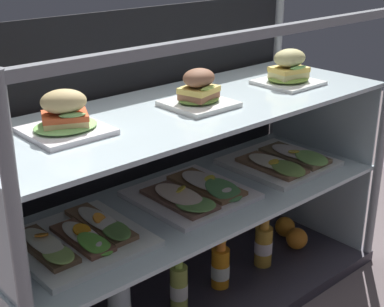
% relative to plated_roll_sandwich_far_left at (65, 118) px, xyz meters
% --- Properties ---
extents(ground_plane, '(6.00, 6.00, 0.02)m').
position_rel_plated_roll_sandwich_far_left_xyz_m(ground_plane, '(0.41, -0.03, -0.76)').
color(ground_plane, '#625556').
rests_on(ground_plane, ground).
extents(case_base_deck, '(1.41, 0.53, 0.04)m').
position_rel_plated_roll_sandwich_far_left_xyz_m(case_base_deck, '(0.41, -0.03, -0.73)').
color(case_base_deck, '#332F39').
rests_on(case_base_deck, ground).
extents(case_frame, '(1.41, 0.53, 0.97)m').
position_rel_plated_roll_sandwich_far_left_xyz_m(case_frame, '(0.41, 0.13, -0.23)').
color(case_frame, gray).
rests_on(case_frame, ground).
extents(riser_lower_tier, '(1.34, 0.47, 0.34)m').
position_rel_plated_roll_sandwich_far_left_xyz_m(riser_lower_tier, '(0.41, -0.03, -0.54)').
color(riser_lower_tier, silver).
rests_on(riser_lower_tier, case_base_deck).
extents(shelf_lower_glass, '(1.36, 0.48, 0.01)m').
position_rel_plated_roll_sandwich_far_left_xyz_m(shelf_lower_glass, '(0.41, -0.03, -0.36)').
color(shelf_lower_glass, silver).
rests_on(shelf_lower_glass, riser_lower_tier).
extents(riser_upper_tier, '(1.34, 0.47, 0.30)m').
position_rel_plated_roll_sandwich_far_left_xyz_m(riser_upper_tier, '(0.41, -0.03, -0.21)').
color(riser_upper_tier, silver).
rests_on(riser_upper_tier, shelf_lower_glass).
extents(shelf_upper_glass, '(1.36, 0.48, 0.01)m').
position_rel_plated_roll_sandwich_far_left_xyz_m(shelf_upper_glass, '(0.41, -0.03, -0.05)').
color(shelf_upper_glass, silver).
rests_on(shelf_upper_glass, riser_upper_tier).
extents(plated_roll_sandwich_far_left, '(0.20, 0.20, 0.12)m').
position_rel_plated_roll_sandwich_far_left_xyz_m(plated_roll_sandwich_far_left, '(0.00, 0.00, 0.00)').
color(plated_roll_sandwich_far_left, white).
rests_on(plated_roll_sandwich_far_left, shelf_upper_glass).
extents(plated_roll_sandwich_near_left_corner, '(0.18, 0.18, 0.11)m').
position_rel_plated_roll_sandwich_far_left_xyz_m(plated_roll_sandwich_near_left_corner, '(0.42, -0.05, 0.00)').
color(plated_roll_sandwich_near_left_corner, white).
rests_on(plated_roll_sandwich_near_left_corner, shelf_upper_glass).
extents(plated_roll_sandwich_right_of_center, '(0.19, 0.19, 0.12)m').
position_rel_plated_roll_sandwich_far_left_xyz_m(plated_roll_sandwich_right_of_center, '(0.82, -0.06, 0.00)').
color(plated_roll_sandwich_right_of_center, white).
rests_on(plated_roll_sandwich_right_of_center, shelf_upper_glass).
extents(open_sandwich_tray_far_left, '(0.34, 0.33, 0.06)m').
position_rel_plated_roll_sandwich_far_left_xyz_m(open_sandwich_tray_far_left, '(-0.01, -0.03, -0.33)').
color(open_sandwich_tray_far_left, white).
rests_on(open_sandwich_tray_far_left, shelf_lower_glass).
extents(open_sandwich_tray_left_of_center, '(0.34, 0.34, 0.06)m').
position_rel_plated_roll_sandwich_far_left_xyz_m(open_sandwich_tray_left_of_center, '(0.42, -0.03, -0.33)').
color(open_sandwich_tray_left_of_center, white).
rests_on(open_sandwich_tray_left_of_center, shelf_lower_glass).
extents(open_sandwich_tray_right_of_center, '(0.34, 0.33, 0.05)m').
position_rel_plated_roll_sandwich_far_left_xyz_m(open_sandwich_tray_right_of_center, '(0.84, -0.05, -0.33)').
color(open_sandwich_tray_right_of_center, white).
rests_on(open_sandwich_tray_right_of_center, shelf_lower_glass).
extents(juice_bottle_back_left, '(0.07, 0.07, 0.23)m').
position_rel_plated_roll_sandwich_far_left_xyz_m(juice_bottle_back_left, '(0.11, -0.04, -0.61)').
color(juice_bottle_back_left, white).
rests_on(juice_bottle_back_left, case_base_deck).
extents(juice_bottle_tucked_behind, '(0.06, 0.06, 0.22)m').
position_rel_plated_roll_sandwich_far_left_xyz_m(juice_bottle_tucked_behind, '(0.31, -0.07, -0.62)').
color(juice_bottle_tucked_behind, '#BDCA53').
rests_on(juice_bottle_tucked_behind, case_base_deck).
extents(juice_bottle_front_fourth, '(0.06, 0.06, 0.19)m').
position_rel_plated_roll_sandwich_far_left_xyz_m(juice_bottle_front_fourth, '(0.51, -0.06, -0.63)').
color(juice_bottle_front_fourth, orange).
rests_on(juice_bottle_front_fourth, case_base_deck).
extents(juice_bottle_back_center, '(0.07, 0.07, 0.21)m').
position_rel_plated_roll_sandwich_far_left_xyz_m(juice_bottle_back_center, '(0.73, -0.07, -0.63)').
color(juice_bottle_back_center, gold).
rests_on(juice_bottle_back_center, case_base_deck).
extents(orange_fruit_beside_bottles, '(0.08, 0.08, 0.08)m').
position_rel_plated_roll_sandwich_far_left_xyz_m(orange_fruit_beside_bottles, '(0.91, -0.08, -0.67)').
color(orange_fruit_beside_bottles, orange).
rests_on(orange_fruit_beside_bottles, case_base_deck).
extents(orange_fruit_near_left_post, '(0.08, 0.08, 0.08)m').
position_rel_plated_roll_sandwich_far_left_xyz_m(orange_fruit_near_left_post, '(0.95, 0.01, -0.67)').
color(orange_fruit_near_left_post, orange).
rests_on(orange_fruit_near_left_post, case_base_deck).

